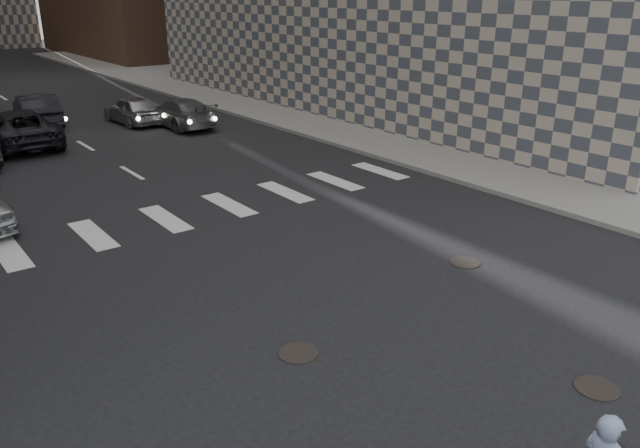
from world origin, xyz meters
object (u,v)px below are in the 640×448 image
Objects in this scene: traffic_car_b at (180,113)px; traffic_car_c at (17,128)px; traffic_car_e at (37,111)px; traffic_car_d at (132,110)px.

traffic_car_b is 0.84× the size of traffic_car_c.
traffic_car_b is 0.99× the size of traffic_car_e.
traffic_car_c is 3.91m from traffic_car_e.
traffic_car_e is at bearing -115.23° from traffic_car_c.
traffic_car_b is 6.53m from traffic_car_e.
traffic_car_b is 1.16× the size of traffic_car_d.
traffic_car_d is 4.21m from traffic_car_e.
traffic_car_c reaches higher than traffic_car_b.
traffic_car_c reaches higher than traffic_car_d.
traffic_car_b is 2.50m from traffic_car_d.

